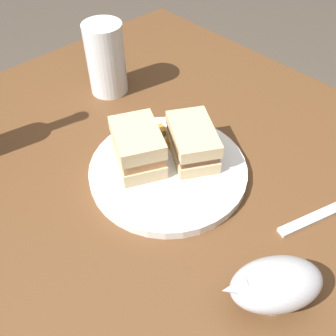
% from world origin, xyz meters
% --- Properties ---
extents(dining_table, '(1.06, 0.94, 0.75)m').
position_xyz_m(dining_table, '(0.00, 0.00, 0.38)').
color(dining_table, brown).
rests_on(dining_table, ground).
extents(plate, '(0.27, 0.27, 0.02)m').
position_xyz_m(plate, '(0.02, -0.02, 0.76)').
color(plate, white).
rests_on(plate, dining_table).
extents(sandwich_half_left, '(0.13, 0.12, 0.06)m').
position_xyz_m(sandwich_half_left, '(0.02, -0.07, 0.80)').
color(sandwich_half_left, '#CCB284').
rests_on(sandwich_half_left, plate).
extents(sandwich_half_right, '(0.12, 0.11, 0.07)m').
position_xyz_m(sandwich_half_right, '(0.06, 0.01, 0.81)').
color(sandwich_half_right, '#CCB284').
rests_on(sandwich_half_right, plate).
extents(potato_wedge_front, '(0.02, 0.04, 0.02)m').
position_xyz_m(potato_wedge_front, '(0.06, -0.01, 0.78)').
color(potato_wedge_front, gold).
rests_on(potato_wedge_front, plate).
extents(potato_wedge_middle, '(0.03, 0.04, 0.01)m').
position_xyz_m(potato_wedge_middle, '(0.10, -0.06, 0.78)').
color(potato_wedge_middle, '#B77F33').
rests_on(potato_wedge_middle, plate).
extents(potato_wedge_back, '(0.06, 0.05, 0.02)m').
position_xyz_m(potato_wedge_back, '(0.10, -0.01, 0.78)').
color(potato_wedge_back, '#B77F33').
rests_on(potato_wedge_back, plate).
extents(potato_wedge_left_edge, '(0.06, 0.03, 0.02)m').
position_xyz_m(potato_wedge_left_edge, '(0.05, -0.09, 0.78)').
color(potato_wedge_left_edge, '#B77F33').
rests_on(potato_wedge_left_edge, plate).
extents(potato_wedge_right_edge, '(0.06, 0.04, 0.02)m').
position_xyz_m(potato_wedge_right_edge, '(0.10, -0.01, 0.78)').
color(potato_wedge_right_edge, '#B77F33').
rests_on(potato_wedge_right_edge, plate).
extents(potato_wedge_stray, '(0.03, 0.06, 0.02)m').
position_xyz_m(potato_wedge_stray, '(0.06, -0.08, 0.78)').
color(potato_wedge_stray, '#AD702D').
rests_on(potato_wedge_stray, plate).
extents(pint_glass, '(0.08, 0.08, 0.15)m').
position_xyz_m(pint_glass, '(0.30, -0.10, 0.82)').
color(pint_glass, white).
rests_on(pint_glass, dining_table).
extents(gravy_boat, '(0.12, 0.14, 0.07)m').
position_xyz_m(gravy_boat, '(-0.23, 0.04, 0.80)').
color(gravy_boat, '#B7B7BC').
rests_on(gravy_boat, dining_table).
extents(fork, '(0.07, 0.18, 0.01)m').
position_xyz_m(fork, '(-0.21, -0.14, 0.76)').
color(fork, silver).
rests_on(fork, dining_table).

